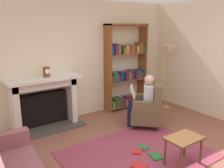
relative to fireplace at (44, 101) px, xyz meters
The scene contains 12 objects.
ground 2.53m from the fireplace, 69.02° to the right, with size 14.00×14.00×0.00m, color #8E5442.
back_wall 1.19m from the fireplace, 15.82° to the left, with size 5.60×0.10×2.70m, color beige.
side_wall_right 3.76m from the fireplace, 16.56° to the right, with size 0.10×5.20×2.70m, color beige.
area_rug 2.26m from the fireplace, 66.21° to the right, with size 2.40×1.80×0.01m, color #91384C.
fireplace is the anchor object (origin of this frame).
mantel_clock 0.65m from the fireplace, 58.00° to the right, with size 0.14×0.14×0.20m.
bookshelf 2.26m from the fireplace, ahead, with size 1.17×0.32×2.17m.
armchair_reading 2.23m from the fireplace, 33.28° to the right, with size 0.89×0.89×0.97m.
seated_reader 2.11m from the fireplace, 32.73° to the right, with size 0.59×0.58×1.14m.
side_table 2.93m from the fireplace, 64.12° to the right, with size 0.56×0.39×0.48m.
scattered_books 2.39m from the fireplace, 66.32° to the right, with size 0.67×0.66×0.03m.
floor_lamp 3.22m from the fireplace, 11.43° to the right, with size 0.32×0.32×1.65m.
Camera 1 is at (-2.48, -2.49, 2.20)m, focal length 38.88 mm.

